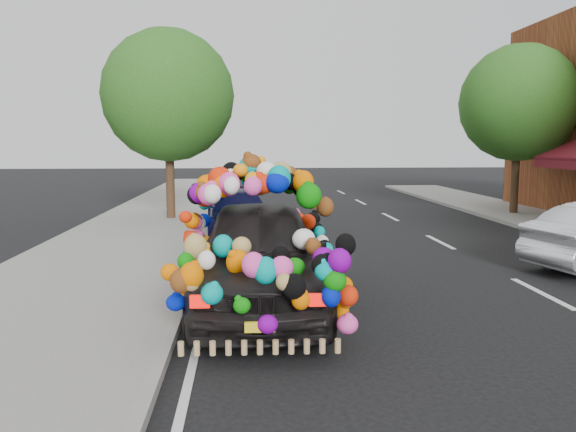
% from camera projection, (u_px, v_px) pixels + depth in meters
% --- Properties ---
extents(ground, '(100.00, 100.00, 0.00)m').
position_uv_depth(ground, '(331.00, 298.00, 9.20)').
color(ground, black).
rests_on(ground, ground).
extents(sidewalk, '(4.00, 60.00, 0.12)m').
position_uv_depth(sidewalk, '(61.00, 300.00, 8.87)').
color(sidewalk, gray).
rests_on(sidewalk, ground).
extents(kerb, '(0.15, 60.00, 0.13)m').
position_uv_depth(kerb, '(186.00, 297.00, 9.01)').
color(kerb, gray).
rests_on(kerb, ground).
extents(lane_markings, '(6.00, 50.00, 0.01)m').
position_uv_depth(lane_markings, '(542.00, 293.00, 9.47)').
color(lane_markings, silver).
rests_on(lane_markings, ground).
extents(tree_near_sidewalk, '(4.20, 4.20, 6.13)m').
position_uv_depth(tree_near_sidewalk, '(168.00, 96.00, 17.79)').
color(tree_near_sidewalk, '#332114').
rests_on(tree_near_sidewalk, ground).
extents(tree_far_b, '(4.00, 4.00, 5.90)m').
position_uv_depth(tree_far_b, '(519.00, 103.00, 19.20)').
color(tree_far_b, '#332114').
rests_on(tree_far_b, ground).
extents(plush_art_car, '(2.43, 5.08, 2.29)m').
position_uv_depth(plush_art_car, '(259.00, 231.00, 8.58)').
color(plush_art_car, black).
rests_on(plush_art_car, ground).
extents(navy_sedan, '(1.98, 4.34, 1.23)m').
position_uv_depth(navy_sedan, '(238.00, 213.00, 15.54)').
color(navy_sedan, black).
rests_on(navy_sedan, ground).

